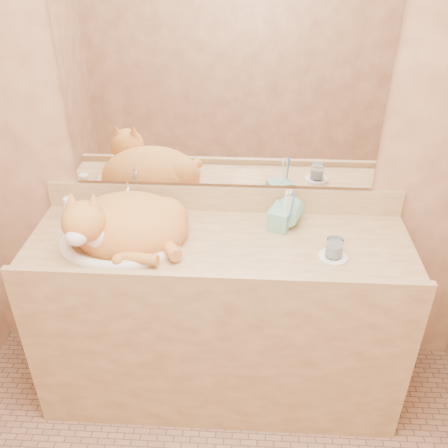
# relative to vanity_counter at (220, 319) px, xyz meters

# --- Properties ---
(wall_back) EXTENTS (2.40, 0.02, 2.50)m
(wall_back) POSITION_rel_vanity_counter_xyz_m (0.00, 0.28, 0.82)
(wall_back) COLOR #976444
(wall_back) RESTS_ON ground
(vanity_counter) EXTENTS (1.60, 0.55, 0.85)m
(vanity_counter) POSITION_rel_vanity_counter_xyz_m (0.00, 0.00, 0.00)
(vanity_counter) COLOR olive
(vanity_counter) RESTS_ON floor
(mirror) EXTENTS (1.30, 0.02, 0.80)m
(mirror) POSITION_rel_vanity_counter_xyz_m (0.00, 0.26, 0.97)
(mirror) COLOR white
(mirror) RESTS_ON wall_back
(sink_basin) EXTENTS (0.52, 0.45, 0.16)m
(sink_basin) POSITION_rel_vanity_counter_xyz_m (-0.41, -0.02, 0.50)
(sink_basin) COLOR white
(sink_basin) RESTS_ON vanity_counter
(faucet) EXTENTS (0.06, 0.12, 0.16)m
(faucet) POSITION_rel_vanity_counter_xyz_m (-0.41, 0.17, 0.50)
(faucet) COLOR white
(faucet) RESTS_ON vanity_counter
(cat) EXTENTS (0.49, 0.40, 0.27)m
(cat) POSITION_rel_vanity_counter_xyz_m (-0.39, -0.01, 0.51)
(cat) COLOR #C2722C
(cat) RESTS_ON sink_basin
(soap_dispenser) EXTENTS (0.12, 0.12, 0.20)m
(soap_dispenser) POSITION_rel_vanity_counter_xyz_m (0.23, 0.08, 0.52)
(soap_dispenser) COLOR #6FB198
(soap_dispenser) RESTS_ON vanity_counter
(toothbrush_cup) EXTENTS (0.14, 0.14, 0.11)m
(toothbrush_cup) POSITION_rel_vanity_counter_xyz_m (0.29, 0.09, 0.48)
(toothbrush_cup) COLOR #6FB198
(toothbrush_cup) RESTS_ON vanity_counter
(toothbrushes) EXTENTS (0.03, 0.03, 0.20)m
(toothbrushes) POSITION_rel_vanity_counter_xyz_m (0.29, 0.09, 0.55)
(toothbrushes) COLOR white
(toothbrushes) RESTS_ON toothbrush_cup
(saucer) EXTENTS (0.12, 0.12, 0.01)m
(saucer) POSITION_rel_vanity_counter_xyz_m (0.46, -0.08, 0.43)
(saucer) COLOR white
(saucer) RESTS_ON vanity_counter
(water_glass) EXTENTS (0.07, 0.07, 0.08)m
(water_glass) POSITION_rel_vanity_counter_xyz_m (0.46, -0.08, 0.47)
(water_glass) COLOR white
(water_glass) RESTS_ON saucer
(lotion_bottle) EXTENTS (0.05, 0.05, 0.11)m
(lotion_bottle) POSITION_rel_vanity_counter_xyz_m (-0.67, 0.14, 0.48)
(lotion_bottle) COLOR white
(lotion_bottle) RESTS_ON vanity_counter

